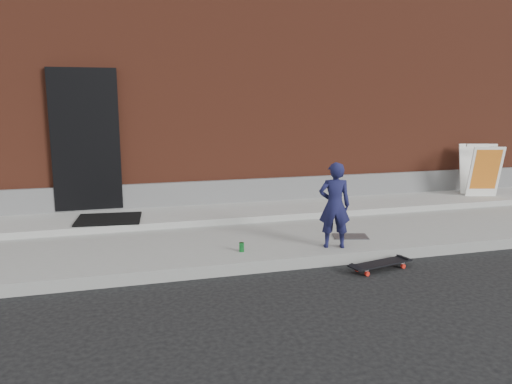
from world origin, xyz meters
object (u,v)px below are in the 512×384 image
object	(u,v)px
skateboard	(381,264)
soda_can	(242,247)
pizza_sign	(480,170)
child	(335,205)

from	to	relation	value
skateboard	soda_can	world-z (taller)	soda_can
skateboard	soda_can	distance (m)	1.72
pizza_sign	soda_can	size ratio (longest dim) A/B	8.32
child	skateboard	distance (m)	0.93
skateboard	pizza_sign	world-z (taller)	pizza_sign
child	pizza_sign	bearing A→B (deg)	-135.84
child	skateboard	xyz separation A→B (m)	(0.36, -0.58, -0.63)
child	pizza_sign	size ratio (longest dim) A/B	1.15
skateboard	soda_can	size ratio (longest dim) A/B	7.28
soda_can	skateboard	bearing A→B (deg)	-24.50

